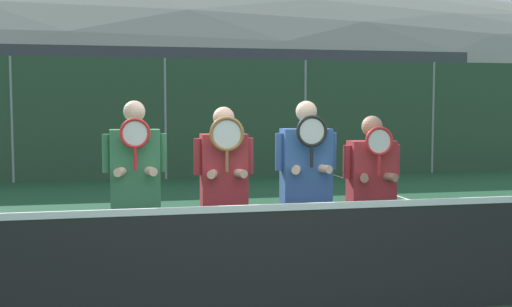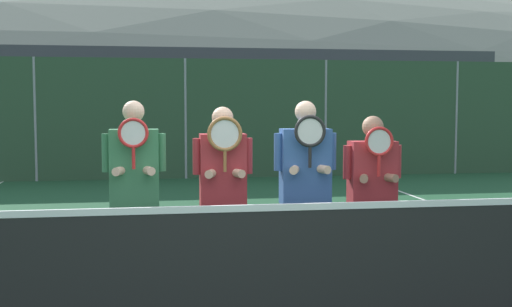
% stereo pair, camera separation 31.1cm
% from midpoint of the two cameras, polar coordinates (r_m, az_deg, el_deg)
% --- Properties ---
extents(hill_distant, '(117.07, 65.04, 22.76)m').
position_cam_midpoint_polar(hill_distant, '(54.95, -11.04, 2.43)').
color(hill_distant, gray).
rests_on(hill_distant, ground_plane).
extents(clubhouse_building, '(20.04, 5.50, 3.60)m').
position_cam_midpoint_polar(clubhouse_building, '(23.08, -8.11, 4.37)').
color(clubhouse_building, '#9EA3A8').
rests_on(clubhouse_building, ground_plane).
extents(fence_back, '(21.22, 0.06, 2.93)m').
position_cam_midpoint_polar(fence_back, '(15.73, -8.62, 3.06)').
color(fence_back, gray).
rests_on(fence_back, ground_plane).
extents(tennis_net, '(11.54, 0.09, 1.10)m').
position_cam_midpoint_polar(tennis_net, '(5.37, -1.65, -9.68)').
color(tennis_net, gray).
rests_on(tennis_net, ground_plane).
extents(court_line_right_sideline, '(0.05, 16.00, 0.01)m').
position_cam_midpoint_polar(court_line_right_sideline, '(9.83, 20.51, -6.52)').
color(court_line_right_sideline, white).
rests_on(court_line_right_sideline, ground_plane).
extents(player_leftmost, '(0.58, 0.34, 1.85)m').
position_cam_midpoint_polar(player_leftmost, '(5.94, -12.16, -2.83)').
color(player_leftmost, black).
rests_on(player_leftmost, ground_plane).
extents(player_center_left, '(0.56, 0.34, 1.80)m').
position_cam_midpoint_polar(player_center_left, '(5.99, -4.34, -2.93)').
color(player_center_left, black).
rests_on(player_center_left, ground_plane).
extents(player_center_right, '(0.59, 0.34, 1.85)m').
position_cam_midpoint_polar(player_center_right, '(6.02, 3.01, -2.58)').
color(player_center_right, '#232838').
rests_on(player_center_right, ground_plane).
extents(player_rightmost, '(0.57, 0.34, 1.71)m').
position_cam_midpoint_polar(player_rightmost, '(6.25, 8.83, -3.13)').
color(player_rightmost, white).
rests_on(player_rightmost, ground_plane).
extents(car_left_of_center, '(4.70, 2.01, 1.77)m').
position_cam_midpoint_polar(car_left_of_center, '(18.15, -9.87, 1.45)').
color(car_left_of_center, black).
rests_on(car_left_of_center, ground_plane).
extents(car_center, '(4.49, 2.07, 1.88)m').
position_cam_midpoint_polar(car_center, '(18.82, 5.54, 1.74)').
color(car_center, navy).
rests_on(car_center, ground_plane).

